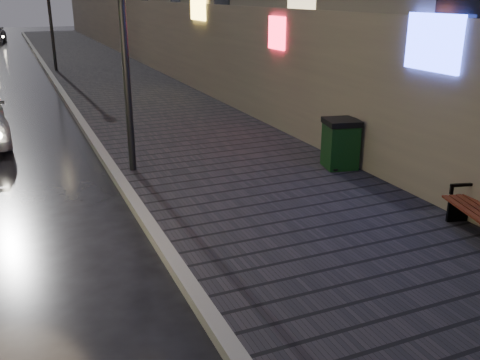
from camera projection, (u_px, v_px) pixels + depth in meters
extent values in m
cube|color=black|center=(105.00, 72.00, 24.67)|extent=(4.60, 58.00, 0.15)
cube|color=slate|center=(50.00, 75.00, 23.77)|extent=(0.20, 58.00, 0.15)
cylinder|color=black|center=(124.00, 44.00, 10.06)|extent=(0.14, 0.14, 5.00)
cylinder|color=black|center=(50.00, 14.00, 23.91)|extent=(0.14, 0.14, 5.00)
cube|color=black|center=(461.00, 210.00, 8.39)|extent=(0.44, 0.16, 0.36)
cube|color=black|center=(475.00, 191.00, 8.32)|extent=(0.06, 0.06, 0.62)
cube|color=black|center=(462.00, 185.00, 8.24)|extent=(0.37, 0.14, 0.04)
cube|color=black|center=(340.00, 146.00, 10.90)|extent=(0.73, 0.73, 0.89)
cube|color=black|center=(342.00, 122.00, 10.73)|extent=(0.79, 0.79, 0.11)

